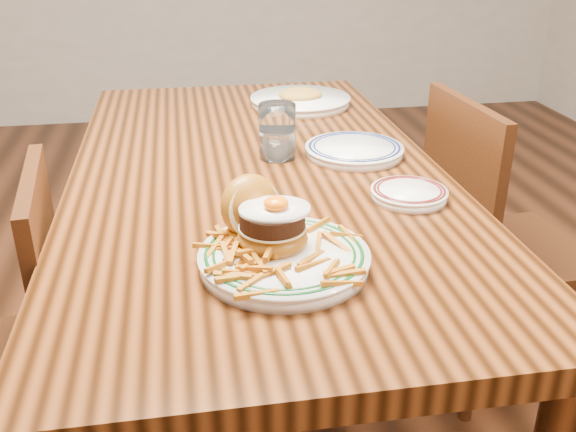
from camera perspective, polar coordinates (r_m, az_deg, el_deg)
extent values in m
plane|color=black|center=(1.91, -2.32, -17.19)|extent=(6.00, 6.00, 0.00)
cube|color=black|center=(1.52, -2.79, 3.49)|extent=(0.85, 1.60, 0.05)
cylinder|color=black|center=(2.34, -13.78, 0.93)|extent=(0.07, 0.07, 0.70)
cylinder|color=black|center=(2.39, 3.87, 2.17)|extent=(0.07, 0.07, 0.70)
cube|color=#40210D|center=(1.39, -20.69, -4.74)|extent=(0.07, 0.39, 0.42)
cylinder|color=#40210D|center=(1.77, -18.51, -14.47)|extent=(0.04, 0.04, 0.38)
cube|color=#40210D|center=(1.93, 19.06, -3.14)|extent=(0.43, 0.43, 0.04)
cube|color=#40210D|center=(1.75, 15.00, 2.96)|extent=(0.05, 0.40, 0.43)
cylinder|color=#40210D|center=(2.24, 19.88, -5.45)|extent=(0.04, 0.04, 0.39)
cylinder|color=#40210D|center=(2.09, 11.74, -6.76)|extent=(0.04, 0.04, 0.39)
cylinder|color=#40210D|center=(1.84, 16.12, -12.24)|extent=(0.04, 0.04, 0.39)
cylinder|color=white|center=(1.07, -0.34, -4.10)|extent=(0.28, 0.28, 0.02)
cylinder|color=white|center=(1.06, -0.34, -3.44)|extent=(0.29, 0.29, 0.01)
torus|color=#0C4315|center=(1.06, -0.34, -3.34)|extent=(0.27, 0.27, 0.01)
torus|color=#0C4315|center=(1.06, -0.34, -3.34)|extent=(0.24, 0.24, 0.01)
ellipsoid|color=#985313|center=(1.08, -1.39, -1.95)|extent=(0.12, 0.12, 0.05)
cylinder|color=beige|center=(1.07, -1.40, -1.00)|extent=(0.11, 0.11, 0.00)
cylinder|color=black|center=(1.07, -1.41, -0.22)|extent=(0.11, 0.11, 0.03)
ellipsoid|color=white|center=(1.06, -1.19, 0.61)|extent=(0.12, 0.10, 0.01)
ellipsoid|color=#FF6705|center=(1.05, -1.06, 1.12)|extent=(0.04, 0.04, 0.02)
ellipsoid|color=#985313|center=(1.12, -3.33, 0.87)|extent=(0.14, 0.13, 0.13)
cylinder|color=beige|center=(1.11, -2.84, 0.46)|extent=(0.11, 0.08, 0.10)
cylinder|color=white|center=(1.35, 10.69, 1.80)|extent=(0.16, 0.16, 0.02)
cylinder|color=white|center=(1.35, 10.73, 2.23)|extent=(0.16, 0.16, 0.01)
torus|color=#501312|center=(1.35, 10.73, 2.30)|extent=(0.15, 0.15, 0.01)
torus|color=#501312|center=(1.35, 10.73, 2.30)|extent=(0.13, 0.13, 0.01)
cube|color=silver|center=(1.36, 11.33, 2.46)|extent=(0.08, 0.08, 0.00)
cylinder|color=white|center=(1.59, 5.90, 5.69)|extent=(0.24, 0.24, 0.02)
cylinder|color=white|center=(1.58, 5.92, 6.10)|extent=(0.24, 0.24, 0.01)
torus|color=#0E1B4A|center=(1.58, 5.92, 6.16)|extent=(0.22, 0.22, 0.01)
torus|color=#0E1B4A|center=(1.58, 5.92, 6.16)|extent=(0.20, 0.20, 0.01)
cylinder|color=white|center=(1.55, -0.96, 7.54)|extent=(0.09, 0.09, 0.13)
cylinder|color=silver|center=(1.55, -0.96, 6.46)|extent=(0.08, 0.08, 0.06)
cylinder|color=white|center=(2.01, 1.10, 10.07)|extent=(0.30, 0.30, 0.02)
cylinder|color=white|center=(2.00, 1.11, 10.47)|extent=(0.31, 0.31, 0.01)
ellipsoid|color=#BF8C36|center=(2.00, 1.11, 10.75)|extent=(0.13, 0.11, 0.04)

